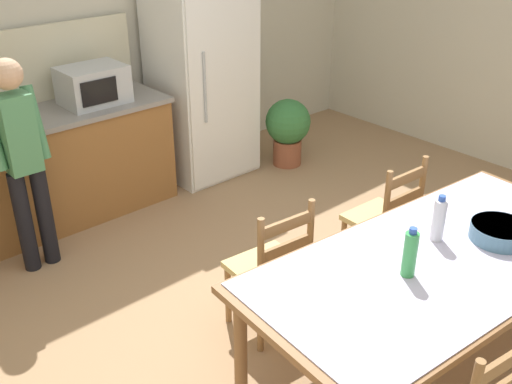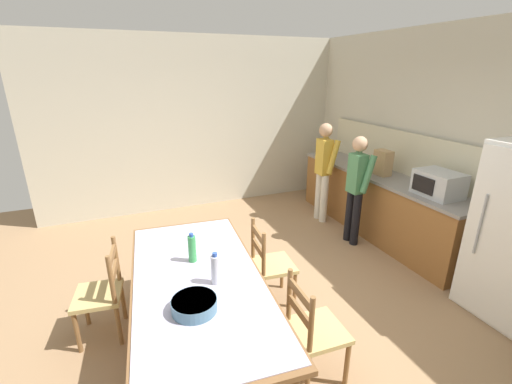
{
  "view_description": "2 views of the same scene",
  "coord_description": "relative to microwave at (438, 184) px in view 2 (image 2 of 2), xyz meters",
  "views": [
    {
      "loc": [
        -2.23,
        -2.12,
        2.49
      ],
      "look_at": [
        -0.26,
        0.09,
        0.97
      ],
      "focal_mm": 42.0,
      "sensor_mm": 36.0,
      "label": 1
    },
    {
      "loc": [
        2.62,
        -1.28,
        2.35
      ],
      "look_at": [
        -0.34,
        -0.05,
        1.2
      ],
      "focal_mm": 24.0,
      "sensor_mm": 36.0,
      "label": 2
    }
  ],
  "objects": [
    {
      "name": "ground_plane",
      "position": [
        0.12,
        -2.21,
        -1.07
      ],
      "size": [
        8.32,
        8.32,
        0.0
      ],
      "primitive_type": "plane",
      "color": "#9E7A56"
    },
    {
      "name": "wall_back",
      "position": [
        0.12,
        0.45,
        0.38
      ],
      "size": [
        6.52,
        0.12,
        2.9
      ],
      "primitive_type": "cube",
      "color": "beige",
      "rests_on": "ground"
    },
    {
      "name": "wall_left",
      "position": [
        -3.14,
        -2.21,
        0.38
      ],
      "size": [
        0.12,
        5.2,
        2.9
      ],
      "primitive_type": "cube",
      "color": "beige",
      "rests_on": "ground"
    },
    {
      "name": "kitchen_counter",
      "position": [
        -0.99,
        0.02,
        -0.61
      ],
      "size": [
        3.09,
        0.66,
        0.92
      ],
      "color": "brown",
      "rests_on": "ground"
    },
    {
      "name": "counter_splashback",
      "position": [
        -0.99,
        0.33,
        0.15
      ],
      "size": [
        3.05,
        0.03,
        0.6
      ],
      "primitive_type": "cube",
      "color": "beige",
      "rests_on": "kitchen_counter"
    },
    {
      "name": "microwave",
      "position": [
        0.0,
        0.0,
        0.0
      ],
      "size": [
        0.5,
        0.39,
        0.3
      ],
      "color": "#B2B7BC",
      "rests_on": "kitchen_counter"
    },
    {
      "name": "paper_bag",
      "position": [
        -0.94,
        -0.01,
        0.03
      ],
      "size": [
        0.24,
        0.16,
        0.36
      ],
      "primitive_type": "cube",
      "color": "tan",
      "rests_on": "kitchen_counter"
    },
    {
      "name": "dining_table",
      "position": [
        0.37,
        -3.02,
        -0.38
      ],
      "size": [
        2.29,
        1.22,
        0.76
      ],
      "rotation": [
        0.0,
        0.0,
        -0.09
      ],
      "color": "brown",
      "rests_on": "ground"
    },
    {
      "name": "bottle_near_centre",
      "position": [
        0.09,
        -2.99,
        -0.19
      ],
      "size": [
        0.07,
        0.07,
        0.27
      ],
      "color": "green",
      "rests_on": "dining_table"
    },
    {
      "name": "bottle_off_centre",
      "position": [
        0.49,
        -2.9,
        -0.19
      ],
      "size": [
        0.07,
        0.07,
        0.27
      ],
      "color": "silver",
      "rests_on": "dining_table"
    },
    {
      "name": "serving_bowl",
      "position": [
        0.75,
        -3.13,
        -0.26
      ],
      "size": [
        0.32,
        0.32,
        0.09
      ],
      "color": "slate",
      "rests_on": "dining_table"
    },
    {
      "name": "chair_side_far_right",
      "position": [
        0.93,
        -2.25,
        -0.63
      ],
      "size": [
        0.44,
        0.42,
        0.91
      ],
      "rotation": [
        0.0,
        0.0,
        3.09
      ],
      "color": "olive",
      "rests_on": "ground"
    },
    {
      "name": "chair_side_far_left",
      "position": [
        -0.06,
        -2.17,
        -0.63
      ],
      "size": [
        0.46,
        0.44,
        0.91
      ],
      "rotation": [
        0.0,
        0.0,
        3.05
      ],
      "color": "olive",
      "rests_on": "ground"
    },
    {
      "name": "chair_side_near_left",
      "position": [
        -0.2,
        -3.78,
        -0.63
      ],
      "size": [
        0.47,
        0.45,
        0.91
      ],
      "rotation": [
        0.0,
        0.0,
        -0.14
      ],
      "color": "olive",
      "rests_on": "ground"
    },
    {
      "name": "person_at_sink",
      "position": [
        -1.67,
        -0.5,
        -0.18
      ],
      "size": [
        0.4,
        0.28,
        1.59
      ],
      "rotation": [
        0.0,
        0.0,
        1.57
      ],
      "color": "silver",
      "rests_on": "ground"
    },
    {
      "name": "person_at_counter",
      "position": [
        -0.83,
        -0.52,
        -0.21
      ],
      "size": [
        0.39,
        0.27,
        1.53
      ],
      "rotation": [
        0.0,
        0.0,
        1.57
      ],
      "color": "black",
      "rests_on": "ground"
    }
  ]
}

